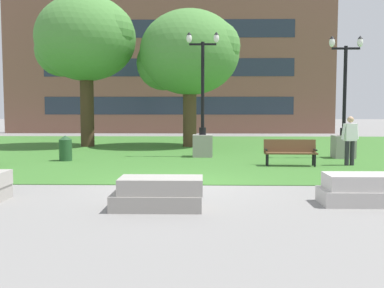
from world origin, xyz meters
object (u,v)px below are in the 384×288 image
Objects in this scene: concrete_block_right at (365,190)px; lamp_post_right at (344,133)px; concrete_block_left at (159,194)px; park_bench_near_right at (290,151)px; trash_bin at (66,148)px; lamp_post_left at (203,132)px; person_bystander_near_lawn at (350,138)px.

lamp_post_right is at bearing 75.44° from concrete_block_right.
park_bench_near_right reaches higher than concrete_block_left.
trash_bin reaches higher than concrete_block_right.
trash_bin reaches higher than concrete_block_left.
lamp_post_left is at bearing 110.62° from concrete_block_right.
person_bystander_near_lawn is at bearing -102.36° from lamp_post_right.
person_bystander_near_lawn is (10.33, -1.15, 0.48)m from trash_bin.
concrete_block_left is 1.01× the size of concrete_block_right.
concrete_block_left is at bearing -95.30° from lamp_post_left.
concrete_block_right is 0.37× the size of lamp_post_right.
concrete_block_left is 0.36× the size of lamp_post_left.
concrete_block_left is 9.13m from person_bystander_near_lawn.
concrete_block_right is at bearing -104.56° from lamp_post_right.
trash_bin is (-8.24, 1.26, -0.04)m from park_bench_near_right.
person_bystander_near_lawn is at bearing -6.33° from trash_bin.
concrete_block_left is 1.00× the size of park_bench_near_right.
lamp_post_right reaches higher than person_bystander_near_lawn.
lamp_post_left reaches higher than person_bystander_near_lawn.
concrete_block_right is at bearing -105.37° from person_bystander_near_lawn.
lamp_post_left reaches higher than park_bench_near_right.
person_bystander_near_lawn reaches higher than concrete_block_right.
concrete_block_left is 9.61m from lamp_post_left.
park_bench_near_right is (-0.35, 6.20, 0.23)m from concrete_block_right.
lamp_post_left is (-3.04, 2.81, 0.51)m from park_bench_near_right.
lamp_post_right is at bearing 6.38° from trash_bin.
concrete_block_right is at bearing -69.38° from lamp_post_left.
concrete_block_right is (4.28, 0.53, 0.00)m from concrete_block_left.
lamp_post_left is at bearing 84.70° from concrete_block_left.
park_bench_near_right is at bearing -8.67° from trash_bin.
concrete_block_right is 0.36× the size of lamp_post_left.
lamp_post_right is 10.93m from trash_bin.
lamp_post_right reaches higher than park_bench_near_right.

